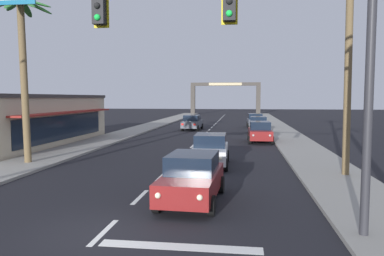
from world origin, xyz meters
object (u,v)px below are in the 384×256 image
at_px(palm_left_second, 22,48).
at_px(palm_right_second, 350,17).
at_px(sedan_third_in_queue, 210,150).
at_px(sedan_parked_far_kerb, 260,132).
at_px(sedan_oncoming_far, 192,122).
at_px(town_gateway_arch, 225,94).
at_px(sedan_parked_mid_kerb, 255,121).
at_px(storefront_strip_left, 24,120).
at_px(sedan_parked_nearest_kerb, 258,125).
at_px(traffic_signal_mast, 239,32).
at_px(sedan_lead_at_stop_bar, 192,177).

relative_size(palm_left_second, palm_right_second, 0.89).
relative_size(sedan_third_in_queue, sedan_parked_far_kerb, 1.00).
xyz_separation_m(sedan_oncoming_far, town_gateway_arch, (1.88, 39.47, 3.58)).
bearing_deg(sedan_parked_mid_kerb, sedan_parked_far_kerb, -90.46).
bearing_deg(storefront_strip_left, sedan_third_in_queue, -24.89).
height_order(palm_left_second, palm_right_second, palm_right_second).
distance_m(sedan_parked_nearest_kerb, sedan_parked_mid_kerb, 6.95).
bearing_deg(sedan_parked_far_kerb, traffic_signal_mast, -94.19).
relative_size(sedan_third_in_queue, storefront_strip_left, 0.27).
bearing_deg(palm_right_second, sedan_third_in_queue, 161.10).
distance_m(traffic_signal_mast, storefront_strip_left, 23.83).
xyz_separation_m(traffic_signal_mast, sedan_lead_at_stop_bar, (-1.60, 2.93, -4.44)).
xyz_separation_m(sedan_third_in_queue, sedan_parked_far_kerb, (3.11, 11.11, 0.00)).
xyz_separation_m(sedan_oncoming_far, sedan_parked_nearest_kerb, (7.19, -2.57, 0.00)).
distance_m(sedan_parked_mid_kerb, storefront_strip_left, 26.42).
height_order(sedan_lead_at_stop_bar, town_gateway_arch, town_gateway_arch).
relative_size(sedan_lead_at_stop_bar, sedan_third_in_queue, 1.01).
height_order(sedan_parked_mid_kerb, palm_left_second, palm_left_second).
bearing_deg(sedan_parked_mid_kerb, palm_left_second, -115.78).
distance_m(traffic_signal_mast, sedan_parked_far_kerb, 21.60).
xyz_separation_m(sedan_parked_nearest_kerb, storefront_strip_left, (-18.22, -12.23, 1.08)).
bearing_deg(sedan_parked_nearest_kerb, traffic_signal_mast, -93.45).
xyz_separation_m(sedan_lead_at_stop_bar, sedan_oncoming_far, (-3.84, 28.76, 0.00)).
relative_size(traffic_signal_mast, sedan_third_in_queue, 2.40).
height_order(sedan_oncoming_far, sedan_parked_far_kerb, same).
distance_m(traffic_signal_mast, palm_left_second, 14.54).
xyz_separation_m(traffic_signal_mast, storefront_strip_left, (-16.47, 16.88, -3.37)).
bearing_deg(town_gateway_arch, palm_right_second, -82.52).
relative_size(sedan_lead_at_stop_bar, sedan_oncoming_far, 1.00).
xyz_separation_m(sedan_oncoming_far, storefront_strip_left, (-11.03, -14.80, 1.08)).
bearing_deg(traffic_signal_mast, storefront_strip_left, 134.29).
xyz_separation_m(traffic_signal_mast, sedan_parked_far_kerb, (1.54, 21.08, -4.44)).
height_order(sedan_third_in_queue, sedan_oncoming_far, same).
height_order(sedan_parked_mid_kerb, storefront_strip_left, storefront_strip_left).
bearing_deg(sedan_lead_at_stop_bar, sedan_parked_mid_kerb, 84.38).
relative_size(sedan_lead_at_stop_bar, sedan_parked_nearest_kerb, 1.00).
bearing_deg(palm_right_second, town_gateway_arch, 97.48).
height_order(palm_left_second, town_gateway_arch, palm_left_second).
bearing_deg(town_gateway_arch, sedan_third_in_queue, -88.13).
relative_size(sedan_oncoming_far, town_gateway_arch, 0.30).
distance_m(sedan_third_in_queue, sedan_parked_mid_kerb, 26.30).
height_order(sedan_parked_nearest_kerb, sedan_parked_mid_kerb, same).
distance_m(sedan_parked_far_kerb, storefront_strip_left, 18.53).
distance_m(sedan_parked_nearest_kerb, sedan_parked_far_kerb, 8.04).
height_order(traffic_signal_mast, storefront_strip_left, traffic_signal_mast).
height_order(sedan_lead_at_stop_bar, sedan_third_in_queue, same).
xyz_separation_m(traffic_signal_mast, sedan_third_in_queue, (-1.56, 9.97, -4.44)).
height_order(palm_right_second, storefront_strip_left, palm_right_second).
bearing_deg(storefront_strip_left, sedan_parked_nearest_kerb, 33.87).
relative_size(sedan_parked_far_kerb, palm_left_second, 0.49).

